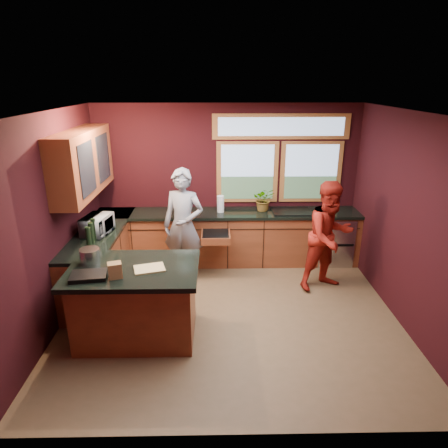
{
  "coord_description": "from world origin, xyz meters",
  "views": [
    {
      "loc": [
        -0.18,
        -4.77,
        3.05
      ],
      "look_at": [
        -0.08,
        0.4,
        1.18
      ],
      "focal_mm": 32.0,
      "sensor_mm": 36.0,
      "label": 1
    }
  ],
  "objects_px": {
    "cutting_board": "(149,269)",
    "stock_pot": "(90,256)",
    "person_grey": "(183,226)",
    "island": "(136,302)",
    "person_red": "(329,236)"
  },
  "relations": [
    {
      "from": "cutting_board",
      "to": "stock_pot",
      "type": "height_order",
      "value": "stock_pot"
    },
    {
      "from": "stock_pot",
      "to": "cutting_board",
      "type": "bearing_deg",
      "value": -14.93
    },
    {
      "from": "stock_pot",
      "to": "person_grey",
      "type": "bearing_deg",
      "value": 53.78
    },
    {
      "from": "island",
      "to": "person_red",
      "type": "xyz_separation_m",
      "value": [
        2.69,
        1.21,
        0.37
      ]
    },
    {
      "from": "cutting_board",
      "to": "stock_pot",
      "type": "distance_m",
      "value": 0.78
    },
    {
      "from": "person_red",
      "to": "cutting_board",
      "type": "height_order",
      "value": "person_red"
    },
    {
      "from": "person_grey",
      "to": "cutting_board",
      "type": "xyz_separation_m",
      "value": [
        -0.28,
        -1.6,
        0.05
      ]
    },
    {
      "from": "person_red",
      "to": "cutting_board",
      "type": "relative_size",
      "value": 4.83
    },
    {
      "from": "person_red",
      "to": "cutting_board",
      "type": "distance_m",
      "value": 2.79
    },
    {
      "from": "island",
      "to": "person_grey",
      "type": "distance_m",
      "value": 1.68
    },
    {
      "from": "person_red",
      "to": "stock_pot",
      "type": "height_order",
      "value": "person_red"
    },
    {
      "from": "person_red",
      "to": "stock_pot",
      "type": "xyz_separation_m",
      "value": [
        -3.24,
        -1.06,
        0.19
      ]
    },
    {
      "from": "stock_pot",
      "to": "island",
      "type": "bearing_deg",
      "value": -15.26
    },
    {
      "from": "cutting_board",
      "to": "person_grey",
      "type": "bearing_deg",
      "value": 80.18
    },
    {
      "from": "person_grey",
      "to": "stock_pot",
      "type": "bearing_deg",
      "value": -109.43
    }
  ]
}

